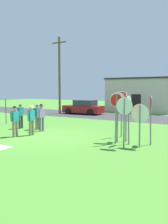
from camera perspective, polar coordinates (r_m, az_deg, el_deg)
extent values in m
plane|color=#47842D|center=(14.02, -8.42, -5.76)|extent=(80.00, 80.00, 0.00)
cube|color=#38383A|center=(24.11, 9.68, -1.13)|extent=(60.00, 6.40, 0.01)
cube|color=beige|center=(30.88, 13.54, 3.75)|extent=(7.91, 5.01, 3.83)
cube|color=#383333|center=(30.90, 13.62, 7.48)|extent=(8.11, 5.21, 0.20)
cube|color=black|center=(28.52, 11.94, 1.92)|extent=(1.10, 0.08, 2.10)
cylinder|color=brown|center=(27.15, -5.70, 8.36)|extent=(0.24, 0.24, 8.27)
cube|color=brown|center=(27.57, -5.77, 15.71)|extent=(1.80, 0.12, 0.12)
cube|color=maroon|center=(26.64, -0.20, 0.68)|extent=(4.36, 1.94, 0.76)
cube|color=#2D333D|center=(26.47, 0.27, 2.13)|extent=(2.29, 1.60, 0.60)
cylinder|color=black|center=(26.59, -3.66, 0.21)|extent=(0.65, 0.24, 0.64)
cylinder|color=black|center=(28.10, -1.65, 0.49)|extent=(0.65, 0.24, 0.64)
cylinder|color=black|center=(25.23, 1.42, -0.05)|extent=(0.65, 0.24, 0.64)
cylinder|color=black|center=(26.83, 3.23, 0.26)|extent=(0.65, 0.24, 0.64)
cylinder|color=slate|center=(12.21, 15.14, -2.03)|extent=(0.15, 0.12, 2.31)
cylinder|color=white|center=(12.13, 15.24, 2.10)|extent=(0.29, 0.61, 0.66)
cylinder|color=red|center=(12.13, 15.19, 2.10)|extent=(0.27, 0.57, 0.61)
cylinder|color=slate|center=(12.76, 9.67, -1.26)|extent=(0.13, 0.11, 2.47)
cylinder|color=white|center=(12.69, 9.74, 2.96)|extent=(0.37, 0.63, 0.71)
cylinder|color=red|center=(12.69, 9.78, 2.95)|extent=(0.34, 0.59, 0.66)
cylinder|color=slate|center=(13.86, 8.67, -0.64)|extent=(0.09, 0.09, 2.51)
cylinder|color=white|center=(13.80, 8.72, 3.16)|extent=(0.25, 0.77, 0.81)
cylinder|color=red|center=(13.79, 8.75, 3.16)|extent=(0.24, 0.72, 0.75)
cylinder|color=slate|center=(12.07, 7.41, -1.71)|extent=(0.14, 0.14, 2.42)
cylinder|color=white|center=(12.00, 7.46, 2.74)|extent=(0.46, 0.50, 0.65)
cylinder|color=red|center=(11.99, 7.48, 2.74)|extent=(0.43, 0.47, 0.61)
cylinder|color=slate|center=(11.34, 9.26, -2.64)|extent=(0.07, 0.07, 2.25)
cylinder|color=white|center=(11.26, 9.32, 1.37)|extent=(0.79, 0.04, 0.79)
cylinder|color=red|center=(11.27, 9.34, 1.38)|extent=(0.73, 0.04, 0.73)
cylinder|color=slate|center=(12.08, 10.27, -2.01)|extent=(0.13, 0.07, 2.32)
cylinder|color=white|center=(12.00, 10.34, 2.20)|extent=(0.03, 0.65, 0.65)
cylinder|color=red|center=(12.01, 10.30, 2.20)|extent=(0.03, 0.60, 0.60)
cylinder|color=slate|center=(11.58, 12.75, -3.30)|extent=(0.08, 0.11, 1.94)
cylinder|color=white|center=(11.51, 12.81, -0.33)|extent=(0.88, 0.14, 0.88)
cylinder|color=red|center=(11.52, 12.83, -0.32)|extent=(0.81, 0.14, 0.82)
cylinder|color=slate|center=(12.56, 7.73, -1.35)|extent=(0.08, 0.09, 2.46)
cylinder|color=white|center=(12.49, 7.78, 2.79)|extent=(0.78, 0.12, 0.78)
cylinder|color=red|center=(12.50, 7.79, 2.79)|extent=(0.72, 0.12, 0.72)
cylinder|color=#2D2D33|center=(17.44, -14.18, -2.22)|extent=(0.14, 0.14, 0.88)
cylinder|color=#2D2D33|center=(17.29, -14.70, -2.30)|extent=(0.14, 0.14, 0.88)
cube|color=teal|center=(17.29, -14.50, 0.14)|extent=(0.22, 0.36, 0.58)
cylinder|color=teal|center=(17.46, -13.93, 0.13)|extent=(0.09, 0.09, 0.52)
cylinder|color=teal|center=(17.13, -15.07, 0.01)|extent=(0.09, 0.09, 0.52)
sphere|color=brown|center=(17.26, -14.53, 1.51)|extent=(0.21, 0.21, 0.21)
cylinder|color=#7A6B56|center=(14.48, -15.30, -3.77)|extent=(0.14, 0.14, 0.88)
cylinder|color=#7A6B56|center=(14.34, -15.99, -3.87)|extent=(0.14, 0.14, 0.88)
cube|color=teal|center=(14.31, -15.72, -0.94)|extent=(0.25, 0.38, 0.58)
cylinder|color=teal|center=(14.47, -14.97, -0.93)|extent=(0.09, 0.09, 0.52)
cylinder|color=teal|center=(14.17, -16.48, -1.10)|extent=(0.09, 0.09, 0.52)
sphere|color=tan|center=(14.28, -15.76, 0.72)|extent=(0.21, 0.21, 0.21)
cylinder|color=#333338|center=(14.27, -15.77, 0.95)|extent=(0.31, 0.31, 0.02)
cylinder|color=#333338|center=(14.27, -15.77, 1.15)|extent=(0.19, 0.19, 0.09)
cube|color=#232328|center=(14.45, -16.14, -0.81)|extent=(0.16, 0.27, 0.40)
cylinder|color=#7A6B56|center=(14.72, -11.77, -3.55)|extent=(0.14, 0.14, 0.88)
cylinder|color=#7A6B56|center=(14.56, -12.36, -3.66)|extent=(0.14, 0.14, 0.88)
cube|color=teal|center=(14.54, -12.12, -0.76)|extent=(0.22, 0.36, 0.58)
cylinder|color=teal|center=(14.72, -11.48, -0.75)|extent=(0.09, 0.09, 0.52)
cylinder|color=teal|center=(14.37, -12.77, -0.92)|extent=(0.09, 0.09, 0.52)
sphere|color=tan|center=(14.51, -12.15, 0.87)|extent=(0.21, 0.21, 0.21)
cylinder|color=beige|center=(14.50, -12.16, 1.10)|extent=(0.31, 0.32, 0.02)
cylinder|color=beige|center=(14.50, -12.16, 1.29)|extent=(0.19, 0.19, 0.09)
cylinder|color=#7A6B56|center=(16.76, -10.51, -2.46)|extent=(0.14, 0.14, 0.88)
cylinder|color=#7A6B56|center=(16.58, -10.97, -2.54)|extent=(0.14, 0.14, 0.88)
cube|color=teal|center=(16.59, -10.78, 0.00)|extent=(0.24, 0.37, 0.58)
cylinder|color=teal|center=(16.78, -10.28, 0.00)|extent=(0.09, 0.09, 0.52)
cylinder|color=teal|center=(16.40, -11.30, -0.14)|extent=(0.09, 0.09, 0.52)
sphere|color=#9E7051|center=(16.56, -10.81, 1.43)|extent=(0.21, 0.21, 0.21)
cylinder|color=beige|center=(16.55, -10.81, 1.63)|extent=(0.32, 0.31, 0.02)
cylinder|color=beige|center=(16.55, -10.82, 1.80)|extent=(0.19, 0.19, 0.09)
cube|color=#232328|center=(16.69, -11.24, 0.09)|extent=(0.16, 0.27, 0.40)
cylinder|color=#4C5670|center=(16.00, -9.50, -2.81)|extent=(0.14, 0.14, 0.88)
cylinder|color=#4C5670|center=(15.87, -10.15, -2.88)|extent=(0.14, 0.14, 0.88)
cube|color=#9E7AB2|center=(15.85, -9.87, -0.23)|extent=(0.30, 0.40, 0.58)
cylinder|color=#9E7AB2|center=(15.99, -9.16, -0.24)|extent=(0.09, 0.09, 0.52)
cylinder|color=#9E7AB2|center=(15.71, -10.58, -0.36)|extent=(0.09, 0.09, 0.52)
sphere|color=#9E7051|center=(15.81, -9.89, 1.27)|extent=(0.21, 0.21, 0.21)
cylinder|color=#333338|center=(15.81, -9.89, 1.48)|extent=(0.31, 0.31, 0.02)
cylinder|color=#333338|center=(15.81, -9.90, 1.66)|extent=(0.19, 0.19, 0.09)
cube|color=#232328|center=(15.99, -10.22, -0.12)|extent=(0.20, 0.29, 0.40)
cylinder|color=#4C4C51|center=(19.89, -17.64, 0.11)|extent=(0.06, 0.06, 1.93)
cube|color=#1E389E|center=(19.84, -17.69, 2.02)|extent=(0.49, 0.38, 0.60)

